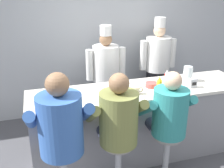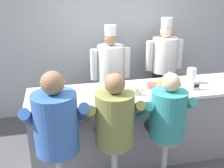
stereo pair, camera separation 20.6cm
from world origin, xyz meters
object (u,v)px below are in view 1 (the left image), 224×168
diner_seated_teal (168,115)px  hot_sauce_bottle_orange (179,87)px  diner_seated_blue (60,127)px  napkin_dispenser_chrome (193,83)px  mustard_bottle_yellow (159,85)px  ketchup_bottle_red (167,80)px  diner_seated_olive (118,121)px  cook_in_whites_far (158,62)px  breakfast_plate (55,106)px  coffee_mug_tan (136,90)px  water_pitcher_clear (188,74)px  cereal_bowl (152,85)px  cook_in_whites_near (106,72)px

diner_seated_teal → hot_sauce_bottle_orange: bearing=48.1°
hot_sauce_bottle_orange → diner_seated_blue: (-1.49, -0.34, -0.12)m
napkin_dispenser_chrome → mustard_bottle_yellow: bearing=-178.5°
ketchup_bottle_red → diner_seated_olive: 0.97m
diner_seated_teal → cook_in_whites_far: bearing=67.7°
mustard_bottle_yellow → hot_sauce_bottle_orange: 0.24m
hot_sauce_bottle_orange → breakfast_plate: bearing=179.8°
hot_sauce_bottle_orange → napkin_dispenser_chrome: (0.26, 0.08, -0.01)m
coffee_mug_tan → diner_seated_olive: size_ratio=0.10×
breakfast_plate → diner_seated_teal: 1.25m
breakfast_plate → diner_seated_teal: diner_seated_teal is taller
coffee_mug_tan → diner_seated_olive: bearing=-131.0°
water_pitcher_clear → breakfast_plate: 1.86m
breakfast_plate → diner_seated_teal: size_ratio=0.18×
napkin_dispenser_chrome → diner_seated_teal: (-0.57, -0.43, -0.16)m
hot_sauce_bottle_orange → cereal_bowl: 0.35m
water_pitcher_clear → coffee_mug_tan: water_pitcher_clear is taller
cook_in_whites_near → cook_in_whites_far: cook_in_whites_far is taller
napkin_dispenser_chrome → cook_in_whites_near: size_ratio=0.07×
napkin_dispenser_chrome → diner_seated_teal: size_ratio=0.09×
ketchup_bottle_red → hot_sauce_bottle_orange: ketchup_bottle_red is taller
ketchup_bottle_red → napkin_dispenser_chrome: (0.35, -0.06, -0.06)m
diner_seated_olive → diner_seated_teal: bearing=-0.2°
hot_sauce_bottle_orange → cook_in_whites_far: bearing=74.0°
napkin_dispenser_chrome → cook_in_whites_near: bearing=127.0°
ketchup_bottle_red → water_pitcher_clear: (0.41, 0.17, -0.01)m
cereal_bowl → breakfast_plate: bearing=-168.9°
hot_sauce_bottle_orange → water_pitcher_clear: water_pitcher_clear is taller
cereal_bowl → ketchup_bottle_red: bearing=-34.8°
ketchup_bottle_red → diner_seated_teal: 0.59m
mustard_bottle_yellow → cereal_bowl: mustard_bottle_yellow is taller
coffee_mug_tan → ketchup_bottle_red: bearing=7.4°
hot_sauce_bottle_orange → cereal_bowl: size_ratio=0.87×
hot_sauce_bottle_orange → breakfast_plate: 1.51m
diner_seated_blue → ketchup_bottle_red: bearing=19.3°
cereal_bowl → diner_seated_blue: (-1.25, -0.60, -0.08)m
coffee_mug_tan → hot_sauce_bottle_orange: bearing=-9.6°
diner_seated_teal → ketchup_bottle_red: bearing=65.6°
coffee_mug_tan → napkin_dispenser_chrome: bearing=-0.5°
ketchup_bottle_red → coffee_mug_tan: 0.44m
water_pitcher_clear → coffee_mug_tan: (-0.84, -0.23, -0.06)m
cereal_bowl → coffee_mug_tan: bearing=-149.6°
hot_sauce_bottle_orange → diner_seated_blue: diner_seated_blue is taller
ketchup_bottle_red → cereal_bowl: (-0.15, 0.11, -0.09)m
diner_seated_teal → coffee_mug_tan: bearing=115.3°
water_pitcher_clear → hot_sauce_bottle_orange: bearing=-135.3°
napkin_dispenser_chrome → diner_seated_blue: diner_seated_blue is taller
napkin_dispenser_chrome → cook_in_whites_far: bearing=83.9°
hot_sauce_bottle_orange → diner_seated_blue: size_ratio=0.09×
mustard_bottle_yellow → cook_in_whites_near: 1.21m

